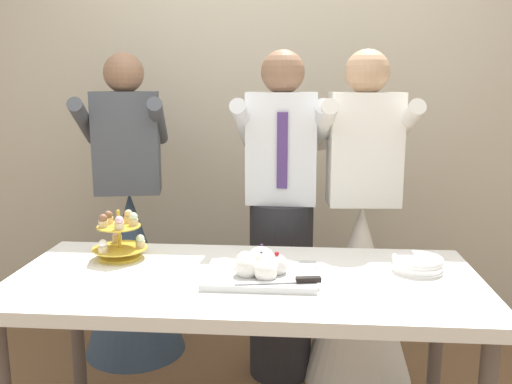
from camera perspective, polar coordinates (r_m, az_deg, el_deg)
rear_wall at (r=3.42m, az=1.17°, el=10.40°), size 5.20×0.10×2.90m
dessert_table at (r=2.15m, az=-1.18°, el=-10.62°), size 1.80×0.80×0.78m
cupcake_stand at (r=2.37m, az=-14.04°, el=-4.67°), size 0.23×0.23×0.21m
main_cake_tray at (r=2.08m, az=0.49°, el=-8.01°), size 0.43×0.31×0.13m
plate_stack at (r=2.26m, az=16.50°, el=-7.24°), size 0.20×0.20×0.05m
person_groom at (r=2.77m, az=2.66°, el=-4.55°), size 0.47×0.50×1.66m
person_bride at (r=2.82m, az=10.75°, el=-7.94°), size 0.56×0.56×1.66m
person_guest at (r=3.12m, az=-12.82°, el=-6.12°), size 0.57×0.56×1.66m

